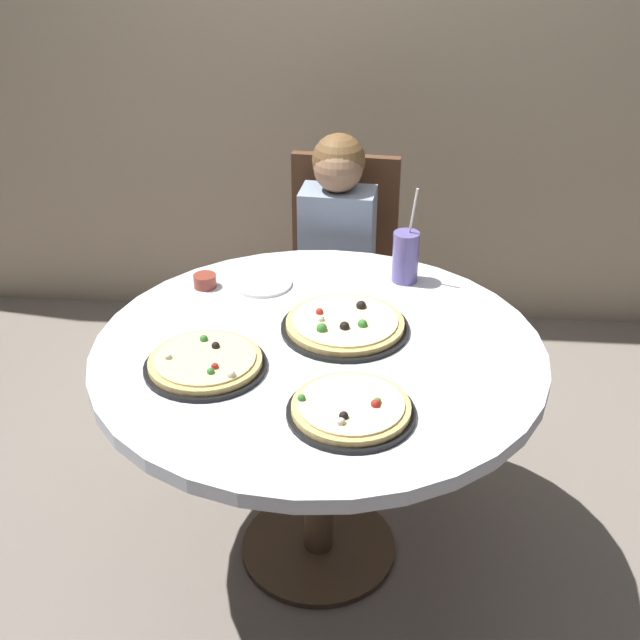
{
  "coord_description": "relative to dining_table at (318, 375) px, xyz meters",
  "views": [
    {
      "loc": [
        0.16,
        -1.87,
        1.9
      ],
      "look_at": [
        0.0,
        0.05,
        0.8
      ],
      "focal_mm": 45.94,
      "sensor_mm": 36.0,
      "label": 1
    }
  ],
  "objects": [
    {
      "name": "pizza_cheese",
      "position": [
        0.07,
        0.09,
        0.11
      ],
      "size": [
        0.36,
        0.36,
        0.05
      ],
      "color": "black",
      "rests_on": "dining_table"
    },
    {
      "name": "dining_table",
      "position": [
        0.0,
        0.0,
        0.0
      ],
      "size": [
        1.22,
        1.22,
        0.75
      ],
      "color": "silver",
      "rests_on": "ground_plane"
    },
    {
      "name": "pizza_veggie",
      "position": [
        0.1,
        -0.3,
        0.11
      ],
      "size": [
        0.31,
        0.31,
        0.05
      ],
      "color": "black",
      "rests_on": "dining_table"
    },
    {
      "name": "plate_small",
      "position": [
        -0.2,
        0.34,
        0.1
      ],
      "size": [
        0.18,
        0.18,
        0.01
      ],
      "primitive_type": "cylinder",
      "color": "white",
      "rests_on": "dining_table"
    },
    {
      "name": "pizza_pepperoni",
      "position": [
        -0.28,
        -0.14,
        0.11
      ],
      "size": [
        0.32,
        0.32,
        0.05
      ],
      "color": "black",
      "rests_on": "dining_table"
    },
    {
      "name": "diner_child",
      "position": [
        -0.01,
        0.73,
        -0.17
      ],
      "size": [
        0.28,
        0.42,
        1.08
      ],
      "color": "#3F4766",
      "rests_on": "ground_plane"
    },
    {
      "name": "chair_wooden",
      "position": [
        0.01,
        0.91,
        -0.12
      ],
      "size": [
        0.43,
        0.43,
        0.95
      ],
      "color": "brown",
      "rests_on": "ground_plane"
    },
    {
      "name": "sauce_bowl",
      "position": [
        -0.37,
        0.31,
        0.12
      ],
      "size": [
        0.07,
        0.07,
        0.04
      ],
      "primitive_type": "cylinder",
      "color": "brown",
      "rests_on": "dining_table"
    },
    {
      "name": "soda_cup",
      "position": [
        0.23,
        0.41,
        0.18
      ],
      "size": [
        0.08,
        0.08,
        0.31
      ],
      "color": "#6659A5",
      "rests_on": "dining_table"
    },
    {
      "name": "ground_plane",
      "position": [
        0.0,
        0.0,
        -0.65
      ],
      "size": [
        8.0,
        8.0,
        0.0
      ],
      "primitive_type": "plane",
      "color": "slate"
    }
  ]
}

